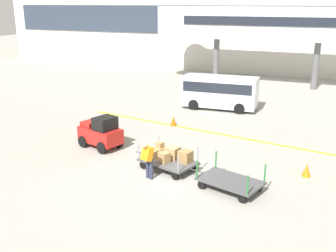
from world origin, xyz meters
The scene contains 11 objects.
ground_plane centered at (0.00, 0.00, 0.00)m, with size 120.00×120.00×0.00m, color #9E9B91.
apron_lead_line centered at (-0.58, 6.01, 0.00)m, with size 14.77×0.20×0.01m, color yellow.
terminal_building centered at (0.00, 25.98, 4.57)m, with size 62.10×2.51×9.12m.
jet_bridge centered at (-1.58, 19.99, 5.03)m, with size 17.05×3.00×6.38m.
baggage_tug centered at (-4.05, 1.57, 0.75)m, with size 2.32×1.70×1.58m.
baggage_cart_lead centered at (-0.07, 0.52, 0.52)m, with size 3.08×1.98×1.10m.
baggage_cart_middle centered at (2.83, -0.39, 0.35)m, with size 3.08×1.98×1.10m.
baggage_handler centered at (-0.39, -0.74, 0.87)m, with size 0.53×0.54×1.56m.
shuttle_van centered at (-0.98, 10.99, 1.23)m, with size 4.92×2.23×2.10m.
safety_cone_near centered at (-2.25, 6.24, 0.28)m, with size 0.36×0.36×0.55m, color #EA590F.
safety_cone_far centered at (5.34, 2.02, 0.28)m, with size 0.36×0.36×0.55m, color orange.
Camera 1 is at (6.15, -13.71, 6.71)m, focal length 42.65 mm.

